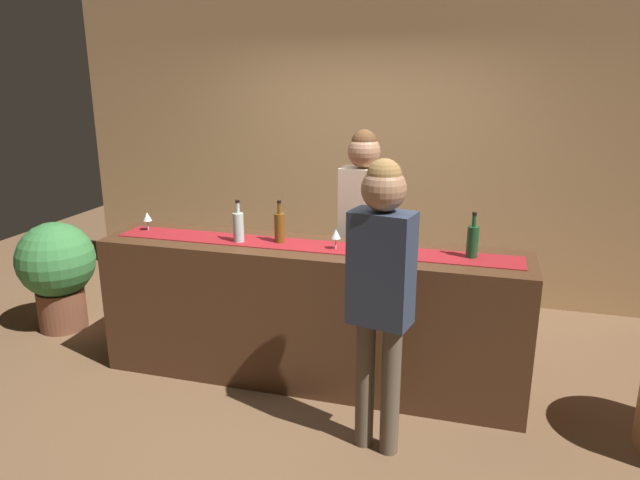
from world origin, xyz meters
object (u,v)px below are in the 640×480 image
object	(u,v)px
wine_bottle_green	(473,241)
wine_glass_far_end	(336,235)
wine_glass_mid_counter	(361,235)
customer_sipping	(381,278)
wine_glass_near_customer	(147,217)
wine_bottle_amber	(280,227)
potted_plant_tall	(57,268)
wine_bottle_clear	(238,227)
bartender	(363,217)

from	to	relation	value
wine_bottle_green	wine_glass_far_end	world-z (taller)	wine_bottle_green
wine_glass_mid_counter	customer_sipping	distance (m)	0.73
wine_glass_far_end	customer_sipping	distance (m)	0.78
wine_glass_near_customer	wine_bottle_amber	bearing A→B (deg)	-1.43
wine_bottle_amber	wine_glass_mid_counter	bearing A→B (deg)	-2.72
wine_bottle_green	wine_glass_far_end	size ratio (longest dim) A/B	2.10
wine_bottle_amber	wine_bottle_green	distance (m)	1.30
wine_glass_near_customer	wine_glass_far_end	world-z (taller)	same
wine_glass_far_end	potted_plant_tall	world-z (taller)	wine_glass_far_end
wine_glass_near_customer	customer_sipping	size ratio (longest dim) A/B	0.08
wine_bottle_clear	wine_glass_near_customer	world-z (taller)	wine_bottle_clear
wine_bottle_amber	wine_bottle_green	world-z (taller)	same
wine_bottle_amber	potted_plant_tall	bearing A→B (deg)	174.30
wine_bottle_green	wine_glass_far_end	xyz separation A→B (m)	(-0.89, -0.06, -0.01)
bartender	potted_plant_tall	world-z (taller)	bartender
bartender	potted_plant_tall	bearing A→B (deg)	10.44
potted_plant_tall	wine_bottle_green	bearing A→B (deg)	-3.37
wine_bottle_green	wine_glass_near_customer	bearing A→B (deg)	179.58
wine_bottle_green	bartender	world-z (taller)	bartender
bartender	wine_bottle_green	bearing A→B (deg)	149.37
customer_sipping	potted_plant_tall	bearing A→B (deg)	174.72
bartender	customer_sipping	world-z (taller)	bartender
wine_bottle_amber	wine_glass_far_end	distance (m)	0.42
wine_bottle_clear	wine_bottle_green	bearing A→B (deg)	2.76
wine_bottle_green	wine_glass_near_customer	distance (m)	2.37
bartender	customer_sipping	distance (m)	1.32
wine_glass_far_end	customer_sipping	bearing A→B (deg)	-57.02
wine_glass_mid_counter	wine_glass_near_customer	bearing A→B (deg)	178.11
wine_bottle_clear	wine_glass_mid_counter	size ratio (longest dim) A/B	2.10
wine_glass_near_customer	customer_sipping	xyz separation A→B (m)	(1.91, -0.74, -0.04)
wine_bottle_green	potted_plant_tall	xyz separation A→B (m)	(-3.41, 0.20, -0.57)
wine_bottle_amber	bartender	world-z (taller)	bartender
wine_bottle_green	potted_plant_tall	bearing A→B (deg)	176.63
wine_glass_mid_counter	customer_sipping	bearing A→B (deg)	-69.45
wine_glass_far_end	wine_bottle_amber	bearing A→B (deg)	172.58
wine_bottle_clear	wine_glass_near_customer	bearing A→B (deg)	173.14
wine_bottle_green	potted_plant_tall	size ratio (longest dim) A/B	0.32
wine_glass_far_end	wine_glass_mid_counter	bearing A→B (deg)	8.88
customer_sipping	potted_plant_tall	world-z (taller)	customer_sipping
wine_bottle_amber	potted_plant_tall	size ratio (longest dim) A/B	0.32
wine_glass_mid_counter	potted_plant_tall	size ratio (longest dim) A/B	0.15
wine_bottle_clear	bartender	world-z (taller)	bartender
wine_bottle_amber	wine_bottle_clear	size ratio (longest dim) A/B	1.00
wine_bottle_amber	potted_plant_tall	world-z (taller)	wine_bottle_amber
wine_bottle_green	customer_sipping	bearing A→B (deg)	-122.73
wine_glass_near_customer	wine_bottle_clear	bearing A→B (deg)	-6.86
customer_sipping	wine_bottle_green	bearing A→B (deg)	69.31
wine_bottle_clear	bartender	bearing A→B (deg)	39.65
wine_bottle_green	potted_plant_tall	distance (m)	3.46
wine_bottle_clear	customer_sipping	distance (m)	1.29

